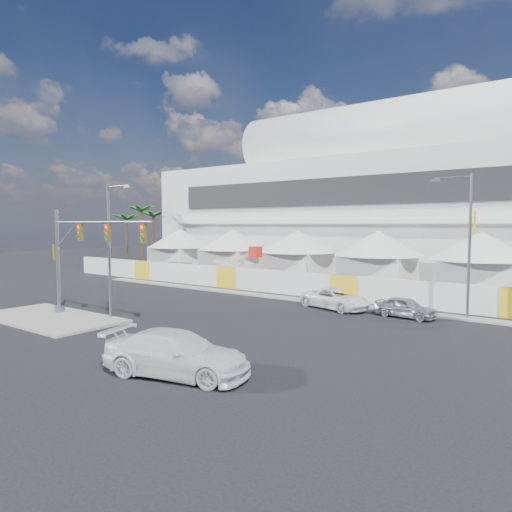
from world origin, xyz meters
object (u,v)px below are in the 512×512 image
Objects in this scene: pickup_curb at (335,299)px; sedan_silver at (405,307)px; traffic_mast at (76,256)px; streetlight_curb at (466,235)px; streetlight_median at (111,241)px; lot_car_c at (186,270)px; boom_lift at (225,272)px; pickup_near at (177,354)px.

sedan_silver is at bearing -76.95° from pickup_curb.
traffic_mast is 24.67m from streetlight_curb.
pickup_curb is at bearing 95.54° from sedan_silver.
traffic_mast is 1.16× the size of streetlight_median.
lot_car_c is (-22.73, 7.95, 0.08)m from pickup_curb.
lot_car_c is at bearing 80.55° from sedan_silver.
streetlight_median is 20.07m from boom_lift.
lot_car_c is at bearing 84.96° from pickup_curb.
sedan_silver is 22.24m from boom_lift.
pickup_curb is 0.94× the size of lot_car_c.
lot_car_c is (-24.10, 24.66, -0.07)m from pickup_near.
sedan_silver is 0.40× the size of traffic_mast.
streetlight_curb reaches higher than lot_car_c.
pickup_curb is 16.77m from pickup_near.
lot_car_c is at bearing 176.63° from boom_lift.
streetlight_curb reaches higher than sedan_silver.
pickup_near is 0.72× the size of streetlight_median.
pickup_curb is at bearing -168.88° from streetlight_curb.
lot_car_c is 0.57× the size of traffic_mast.
traffic_mast reaches higher than boom_lift.
streetlight_curb is (6.79, 18.31, 4.44)m from pickup_near.
pickup_near is at bearing -139.33° from lot_car_c.
streetlight_curb is (8.16, 1.60, 4.59)m from pickup_curb.
pickup_near is 12.70m from streetlight_median.
boom_lift is (-24.25, 5.27, -4.28)m from streetlight_curb.
lot_car_c is at bearing 117.64° from traffic_mast.
streetlight_median is (2.39, 0.92, 0.94)m from traffic_mast.
pickup_curb is 0.53× the size of traffic_mast.
streetlight_median is at bearing -143.12° from streetlight_curb.
streetlight_median is (-10.94, 5.01, 4.07)m from pickup_near.
boom_lift is (-17.47, 23.58, 0.16)m from pickup_near.
streetlight_median is at bearing 20.95° from traffic_mast.
streetlight_curb is at bearing -64.64° from pickup_curb.
streetlight_curb is (3.14, 1.71, 4.65)m from sedan_silver.
lot_car_c is 24.01m from streetlight_median.
pickup_curb is 15.69m from streetlight_median.
traffic_mast is at bearing 57.51° from pickup_near.
pickup_near is 0.79× the size of boom_lift.
traffic_mast is 1.06× the size of streetlight_curb.
pickup_curb is at bearing -10.72° from pickup_near.
streetlight_median is at bearing 135.22° from sedan_silver.
pickup_near is 29.35m from boom_lift.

